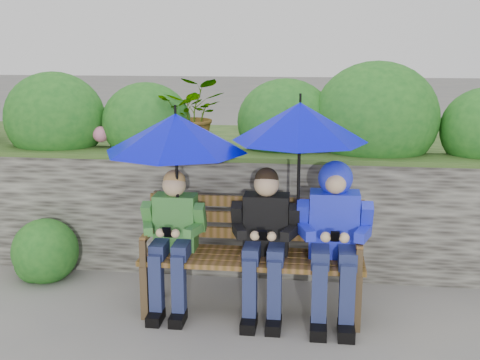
# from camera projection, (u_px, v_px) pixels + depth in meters

# --- Properties ---
(ground) EXTENTS (60.00, 60.00, 0.00)m
(ground) POSITION_uv_depth(u_px,v_px,m) (238.00, 306.00, 4.53)
(ground) COLOR slate
(ground) RESTS_ON ground
(garden_backdrop) EXTENTS (8.00, 2.87, 1.88)m
(garden_backdrop) POSITION_uv_depth(u_px,v_px,m) (258.00, 175.00, 5.91)
(garden_backdrop) COLOR #302D29
(garden_backdrop) RESTS_ON ground
(park_bench) EXTENTS (1.60, 0.47, 0.84)m
(park_bench) POSITION_uv_depth(u_px,v_px,m) (253.00, 247.00, 4.38)
(park_bench) COLOR #483722
(park_bench) RESTS_ON ground
(boy_left) EXTENTS (0.46, 0.53, 1.04)m
(boy_left) POSITION_uv_depth(u_px,v_px,m) (173.00, 234.00, 4.36)
(boy_left) COLOR #3F8737
(boy_left) RESTS_ON ground
(boy_middle) EXTENTS (0.49, 0.56, 1.07)m
(boy_middle) POSITION_uv_depth(u_px,v_px,m) (265.00, 235.00, 4.27)
(boy_middle) COLOR black
(boy_middle) RESTS_ON ground
(boy_right) EXTENTS (0.52, 0.64, 1.13)m
(boy_right) POSITION_uv_depth(u_px,v_px,m) (334.00, 229.00, 4.21)
(boy_right) COLOR #2024E0
(boy_right) RESTS_ON ground
(umbrella_left) EXTENTS (1.02, 1.02, 0.86)m
(umbrella_left) POSITION_uv_depth(u_px,v_px,m) (176.00, 133.00, 4.22)
(umbrella_left) COLOR #0005D9
(umbrella_left) RESTS_ON ground
(umbrella_right) EXTENTS (0.93, 0.93, 0.93)m
(umbrella_right) POSITION_uv_depth(u_px,v_px,m) (300.00, 122.00, 4.10)
(umbrella_right) COLOR #0005D9
(umbrella_right) RESTS_ON ground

